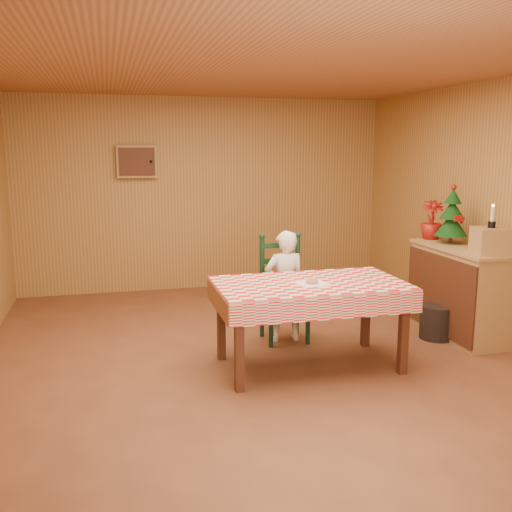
{
  "coord_description": "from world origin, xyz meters",
  "views": [
    {
      "loc": [
        -1.29,
        -4.75,
        1.91
      ],
      "look_at": [
        0.0,
        0.2,
        0.95
      ],
      "focal_mm": 40.0,
      "sensor_mm": 36.0,
      "label": 1
    }
  ],
  "objects": [
    {
      "name": "christmas_tree",
      "position": [
        2.21,
        0.5,
        1.21
      ],
      "size": [
        0.34,
        0.34,
        0.62
      ],
      "color": "#4E2615",
      "rests_on": "shelf_unit"
    },
    {
      "name": "dining_table",
      "position": [
        0.39,
        -0.19,
        0.69
      ],
      "size": [
        1.66,
        0.96,
        0.77
      ],
      "color": "#4E2615",
      "rests_on": "ground"
    },
    {
      "name": "ground",
      "position": [
        0.0,
        0.0,
        0.0
      ],
      "size": [
        6.0,
        6.0,
        0.0
      ],
      "primitive_type": "plane",
      "color": "brown",
      "rests_on": "ground"
    },
    {
      "name": "donut",
      "position": [
        0.39,
        -0.24,
        0.79
      ],
      "size": [
        0.11,
        0.11,
        0.04
      ],
      "primitive_type": "torus",
      "rotation": [
        0.0,
        0.0,
        -0.03
      ],
      "color": "#CD8A49",
      "rests_on": "napkin"
    },
    {
      "name": "shelf_unit",
      "position": [
        2.2,
        0.26,
        0.47
      ],
      "size": [
        0.54,
        1.24,
        0.93
      ],
      "color": "tan",
      "rests_on": "ground"
    },
    {
      "name": "seated_child",
      "position": [
        0.39,
        0.54,
        0.56
      ],
      "size": [
        0.41,
        0.27,
        1.12
      ],
      "primitive_type": "imported",
      "rotation": [
        0.0,
        0.0,
        3.14
      ],
      "color": "white",
      "rests_on": "ground"
    },
    {
      "name": "cabin_walls",
      "position": [
        -0.0,
        0.53,
        1.83
      ],
      "size": [
        5.1,
        6.05,
        2.65
      ],
      "color": "#AE7F3E",
      "rests_on": "ground"
    },
    {
      "name": "napkin",
      "position": [
        0.39,
        -0.24,
        0.77
      ],
      "size": [
        0.3,
        0.3,
        0.0
      ],
      "primitive_type": "cube",
      "rotation": [
        0.0,
        0.0,
        0.18
      ],
      "color": "white",
      "rests_on": "dining_table"
    },
    {
      "name": "candle_set",
      "position": [
        2.21,
        -0.14,
        1.24
      ],
      "size": [
        0.07,
        0.07,
        0.22
      ],
      "color": "black",
      "rests_on": "crate"
    },
    {
      "name": "crate",
      "position": [
        2.21,
        -0.14,
        1.06
      ],
      "size": [
        0.36,
        0.36,
        0.25
      ],
      "primitive_type": "cube",
      "rotation": [
        0.0,
        0.0,
        -0.23
      ],
      "color": "tan",
      "rests_on": "shelf_unit"
    },
    {
      "name": "flower_arrangement",
      "position": [
        2.16,
        0.81,
        1.14
      ],
      "size": [
        0.3,
        0.3,
        0.43
      ],
      "primitive_type": "imported",
      "rotation": [
        0.0,
        0.0,
        -0.3
      ],
      "color": "maroon",
      "rests_on": "shelf_unit"
    },
    {
      "name": "ladder_chair",
      "position": [
        0.39,
        0.6,
        0.5
      ],
      "size": [
        0.44,
        0.4,
        1.08
      ],
      "color": "black",
      "rests_on": "ground"
    },
    {
      "name": "storage_bin",
      "position": [
        1.91,
        0.2,
        0.17
      ],
      "size": [
        0.38,
        0.38,
        0.35
      ],
      "primitive_type": "cylinder",
      "rotation": [
        0.0,
        0.0,
        -0.11
      ],
      "color": "black",
      "rests_on": "ground"
    }
  ]
}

